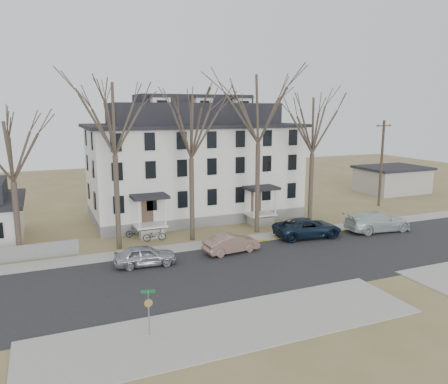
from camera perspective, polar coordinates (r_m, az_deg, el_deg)
name	(u,v)px	position (r m, az deg, el deg)	size (l,w,h in m)	color
ground	(310,271)	(30.32, 11.17, -10.04)	(120.00, 120.00, 0.00)	olive
main_road	(294,261)	(31.88, 9.15, -8.92)	(120.00, 10.00, 0.04)	#27272A
far_sidewalk	(256,239)	(36.84, 4.19, -6.10)	(120.00, 2.00, 0.08)	#A09F97
near_sidewalk_left	(231,327)	(22.73, 0.94, -17.20)	(20.00, 5.00, 0.08)	#A09F97
yellow_curb	(312,235)	(38.57, 11.47, -5.51)	(14.00, 0.25, 0.06)	gold
boarding_house	(194,163)	(43.98, -3.96, 3.83)	(20.80, 12.36, 12.05)	slate
distant_building	(392,179)	(61.12, 21.08, 1.57)	(8.50, 6.50, 3.35)	#A09F97
tree_far_left	(113,114)	(33.56, -14.29, 9.89)	(8.40, 8.40, 13.72)	#473B31
tree_mid_left	(191,123)	(35.00, -4.36, 8.99)	(7.80, 7.80, 12.74)	#473B31
tree_center	(259,104)	(37.33, 4.55, 11.37)	(9.00, 9.00, 14.70)	#473B31
tree_mid_right	(313,121)	(40.16, 11.59, 9.02)	(7.80, 7.80, 12.74)	#473B31
tree_bungalow	(10,147)	(33.31, -26.13, 5.29)	(6.60, 6.60, 10.78)	#473B31
utility_pole_far	(381,162)	(51.26, 19.88, 3.66)	(2.00, 0.28, 9.50)	#3D3023
car_silver	(145,256)	(30.85, -10.27, -8.21)	(1.70, 4.23, 1.44)	#9BA0AB
car_tan	(231,244)	(33.03, 0.96, -6.78)	(1.50, 4.29, 1.41)	#856558
car_navy	(307,228)	(37.59, 10.84, -4.65)	(2.65, 5.75, 1.60)	#111F2F
car_white	(377,222)	(41.00, 19.40, -3.69)	(2.44, 6.00, 1.74)	silver
bicycle_left	(154,236)	(36.29, -9.07, -5.66)	(0.66, 1.88, 0.99)	black
bicycle_right	(135,232)	(37.58, -11.53, -5.21)	(0.44, 1.56, 0.94)	black
street_sign	(149,305)	(21.49, -9.83, -14.37)	(0.67, 0.67, 2.36)	gray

